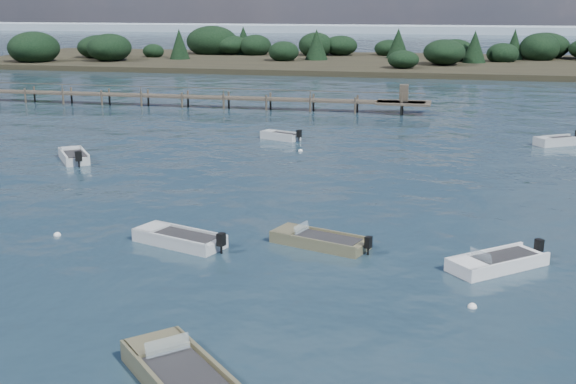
% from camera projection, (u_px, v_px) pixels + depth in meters
% --- Properties ---
extents(ground, '(400.00, 400.00, 0.00)m').
position_uv_depth(ground, '(373.00, 96.00, 79.35)').
color(ground, '#152531').
rests_on(ground, ground).
extents(tender_far_grey, '(3.37, 3.79, 1.31)m').
position_uv_depth(tender_far_grey, '(74.00, 158.00, 47.14)').
color(tender_far_grey, '#AEB4B6').
rests_on(tender_far_grey, ground).
extents(dinghy_mid_grey, '(4.47, 2.81, 1.12)m').
position_uv_depth(dinghy_mid_grey, '(179.00, 241.00, 30.94)').
color(dinghy_mid_grey, '#AEB4B6').
rests_on(dinghy_mid_grey, ground).
extents(dinghy_near_olive, '(4.73, 4.78, 1.29)m').
position_uv_depth(dinghy_near_olive, '(184.00, 382.00, 19.40)').
color(dinghy_near_olive, '#726D4C').
rests_on(dinghy_near_olive, ground).
extents(dinghy_mid_white_a, '(4.52, 2.82, 1.05)m').
position_uv_depth(dinghy_mid_white_a, '(319.00, 242.00, 30.79)').
color(dinghy_mid_white_a, '#726D4C').
rests_on(dinghy_mid_white_a, ground).
extents(tender_far_white, '(3.38, 2.26, 1.15)m').
position_uv_depth(tender_far_white, '(281.00, 137.00, 54.52)').
color(tender_far_white, '#AEB4B6').
rests_on(tender_far_white, ground).
extents(dinghy_mid_white_b, '(4.08, 3.83, 1.09)m').
position_uv_depth(dinghy_mid_white_b, '(497.00, 264.00, 28.18)').
color(dinghy_mid_white_b, silver).
rests_on(dinghy_mid_white_b, ground).
extents(tender_far_grey_b, '(3.53, 2.87, 1.26)m').
position_uv_depth(tender_far_grey_b, '(557.00, 143.00, 52.40)').
color(tender_far_grey_b, '#AEB4B6').
rests_on(tender_far_grey_b, ground).
extents(buoy_b, '(0.32, 0.32, 0.32)m').
position_uv_depth(buoy_b, '(472.00, 307.00, 24.56)').
color(buoy_b, white).
rests_on(buoy_b, ground).
extents(buoy_c, '(0.32, 0.32, 0.32)m').
position_uv_depth(buoy_c, '(57.00, 235.00, 32.13)').
color(buoy_c, white).
rests_on(buoy_c, ground).
extents(buoy_e, '(0.32, 0.32, 0.32)m').
position_uv_depth(buoy_e, '(300.00, 151.00, 50.26)').
color(buoy_e, white).
rests_on(buoy_e, ground).
extents(jetty, '(64.50, 3.20, 3.40)m').
position_uv_depth(jetty, '(145.00, 96.00, 72.28)').
color(jetty, '#484035').
rests_on(jetty, ground).
extents(far_headland, '(190.00, 40.00, 5.80)m').
position_uv_depth(far_headland, '(562.00, 56.00, 111.42)').
color(far_headland, black).
rests_on(far_headland, ground).
extents(distant_haze, '(280.00, 20.00, 2.40)m').
position_uv_depth(distant_haze, '(171.00, 31.00, 258.58)').
color(distant_haze, '#97A9BB').
rests_on(distant_haze, ground).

